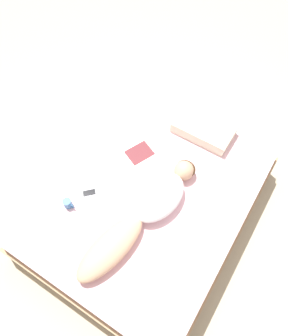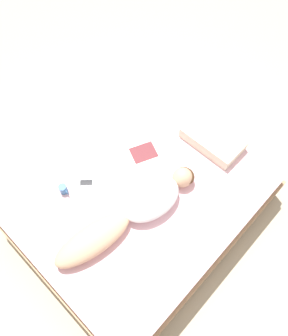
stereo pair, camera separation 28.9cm
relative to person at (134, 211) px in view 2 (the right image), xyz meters
name	(u,v)px [view 2 (the right image)]	position (x,y,z in m)	size (l,w,h in m)	color
ground_plane	(144,213)	(-0.07, 0.20, -0.53)	(12.00, 12.00, 0.00)	#B7A88E
bed	(144,204)	(-0.07, 0.20, -0.31)	(1.65, 2.11, 0.44)	tan
person	(134,211)	(0.00, 0.00, 0.00)	(0.48, 1.36, 0.19)	tan
open_magazine	(138,142)	(-0.49, 0.55, -0.08)	(0.64, 0.52, 0.01)	silver
coffee_mug	(63,189)	(-0.59, -0.27, -0.04)	(0.10, 0.07, 0.09)	teal
cell_phone	(86,183)	(-0.51, -0.08, -0.08)	(0.14, 0.14, 0.01)	silver
pillow	(213,139)	(0.02, 1.02, -0.03)	(0.55, 0.32, 0.11)	beige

